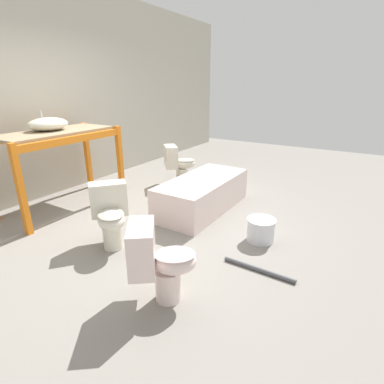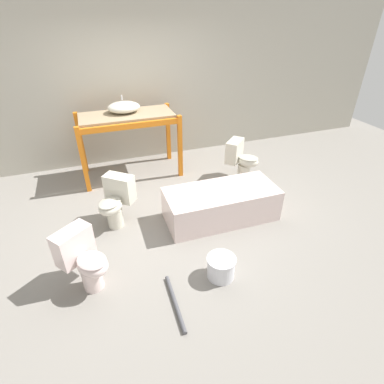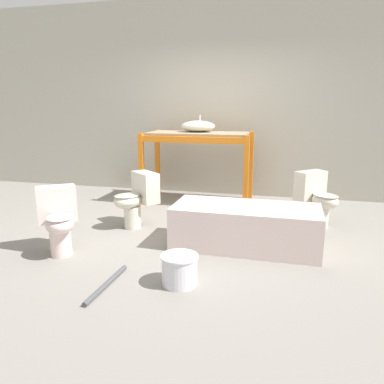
% 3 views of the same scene
% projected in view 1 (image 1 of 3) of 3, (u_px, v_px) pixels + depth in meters
% --- Properties ---
extents(ground_plane, '(12.00, 12.00, 0.00)m').
position_uv_depth(ground_plane, '(147.00, 221.00, 3.93)').
color(ground_plane, gray).
extents(warehouse_wall_rear, '(10.80, 0.08, 3.20)m').
position_uv_depth(warehouse_wall_rear, '(34.00, 91.00, 4.36)').
color(warehouse_wall_rear, '#B2AD9E').
rests_on(warehouse_wall_rear, ground_plane).
extents(shelving_rack, '(1.66, 0.82, 1.10)m').
position_uv_depth(shelving_rack, '(57.00, 144.00, 4.10)').
color(shelving_rack, orange).
rests_on(shelving_rack, ground_plane).
extents(sink_basin, '(0.53, 0.44, 0.25)m').
position_uv_depth(sink_basin, '(48.00, 124.00, 4.04)').
color(sink_basin, silver).
rests_on(sink_basin, shelving_rack).
extents(bathtub_main, '(1.57, 0.71, 0.46)m').
position_uv_depth(bathtub_main, '(203.00, 192.00, 4.22)').
color(bathtub_main, silver).
rests_on(bathtub_main, ground_plane).
extents(toilet_near, '(0.60, 0.62, 0.69)m').
position_uv_depth(toilet_near, '(110.00, 213.00, 3.23)').
color(toilet_near, silver).
rests_on(toilet_near, ground_plane).
extents(toilet_far, '(0.59, 0.63, 0.69)m').
position_uv_depth(toilet_far, '(158.00, 260.00, 2.38)').
color(toilet_far, silver).
rests_on(toilet_far, ground_plane).
extents(toilet_extra, '(0.61, 0.62, 0.69)m').
position_uv_depth(toilet_extra, '(178.00, 163.00, 5.28)').
color(toilet_extra, silver).
rests_on(toilet_extra, ground_plane).
extents(bucket_white, '(0.33, 0.33, 0.27)m').
position_uv_depth(bucket_white, '(261.00, 229.00, 3.40)').
color(bucket_white, silver).
rests_on(bucket_white, ground_plane).
extents(loose_pipe, '(0.06, 0.71, 0.04)m').
position_uv_depth(loose_pipe, '(259.00, 270.00, 2.87)').
color(loose_pipe, '#4C4C51').
rests_on(loose_pipe, ground_plane).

